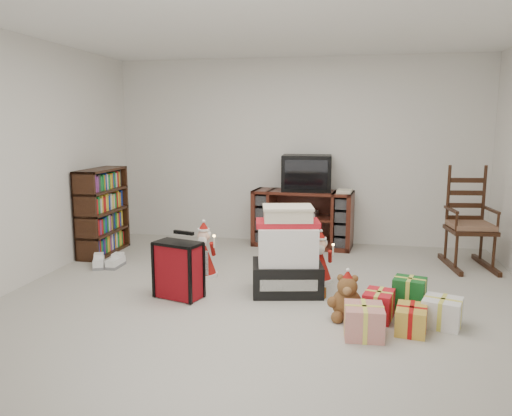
# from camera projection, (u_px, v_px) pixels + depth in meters

# --- Properties ---
(room) EXTENTS (5.01, 5.01, 2.51)m
(room) POSITION_uv_depth(u_px,v_px,m) (266.00, 167.00, 4.36)
(room) COLOR #B5B2A6
(room) RESTS_ON ground
(tv_stand) EXTENTS (1.35, 0.60, 0.75)m
(tv_stand) POSITION_uv_depth(u_px,v_px,m) (303.00, 218.00, 6.65)
(tv_stand) COLOR #4E1F16
(tv_stand) RESTS_ON floor
(bookshelf) EXTENTS (0.29, 0.88, 1.07)m
(bookshelf) POSITION_uv_depth(u_px,v_px,m) (103.00, 213.00, 6.27)
(bookshelf) COLOR #331B0E
(bookshelf) RESTS_ON floor
(rocking_chair) EXTENTS (0.58, 0.85, 1.20)m
(rocking_chair) POSITION_uv_depth(u_px,v_px,m) (469.00, 231.00, 5.72)
(rocking_chair) COLOR #331B0E
(rocking_chair) RESTS_ON floor
(gift_pile) EXTENTS (0.75, 0.60, 0.83)m
(gift_pile) POSITION_uv_depth(u_px,v_px,m) (287.00, 256.00, 4.81)
(gift_pile) COLOR black
(gift_pile) RESTS_ON floor
(red_suitcase) EXTENTS (0.46, 0.33, 0.63)m
(red_suitcase) POSITION_uv_depth(u_px,v_px,m) (178.00, 270.00, 4.67)
(red_suitcase) COLOR maroon
(red_suitcase) RESTS_ON floor
(stocking) EXTENTS (0.27, 0.17, 0.55)m
(stocking) POSITION_uv_depth(u_px,v_px,m) (306.00, 267.00, 4.76)
(stocking) COLOR #0E6B0B
(stocking) RESTS_ON floor
(teddy_bear) EXTENTS (0.26, 0.23, 0.38)m
(teddy_bear) POSITION_uv_depth(u_px,v_px,m) (347.00, 300.00, 4.19)
(teddy_bear) COLOR brown
(teddy_bear) RESTS_ON floor
(santa_figurine) EXTENTS (0.26, 0.25, 0.54)m
(santa_figurine) POSITION_uv_depth(u_px,v_px,m) (320.00, 262.00, 5.18)
(santa_figurine) COLOR maroon
(santa_figurine) RESTS_ON floor
(mrs_claus_figurine) EXTENTS (0.30, 0.28, 0.61)m
(mrs_claus_figurine) POSITION_uv_depth(u_px,v_px,m) (204.00, 255.00, 5.35)
(mrs_claus_figurine) COLOR maroon
(mrs_claus_figurine) RESTS_ON floor
(sneaker_pair) EXTENTS (0.37, 0.32, 0.10)m
(sneaker_pair) POSITION_uv_depth(u_px,v_px,m) (107.00, 263.00, 5.72)
(sneaker_pair) COLOR white
(sneaker_pair) RESTS_ON floor
(gift_cluster) EXTENTS (0.85, 0.96, 0.29)m
(gift_cluster) POSITION_uv_depth(u_px,v_px,m) (404.00, 308.00, 4.06)
(gift_cluster) COLOR red
(gift_cluster) RESTS_ON floor
(crt_television) EXTENTS (0.66, 0.50, 0.47)m
(crt_television) POSITION_uv_depth(u_px,v_px,m) (307.00, 173.00, 6.57)
(crt_television) COLOR black
(crt_television) RESTS_ON tv_stand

